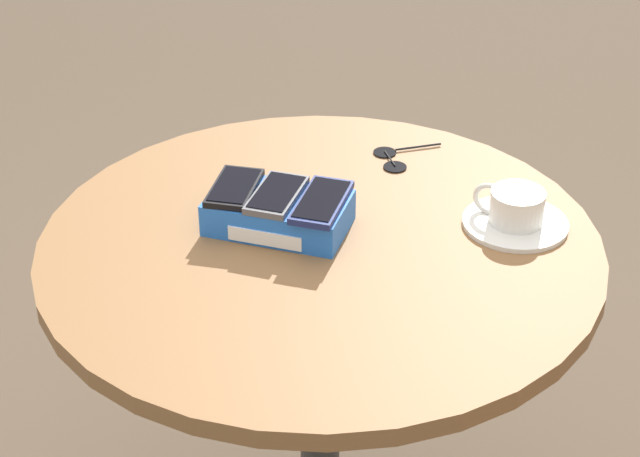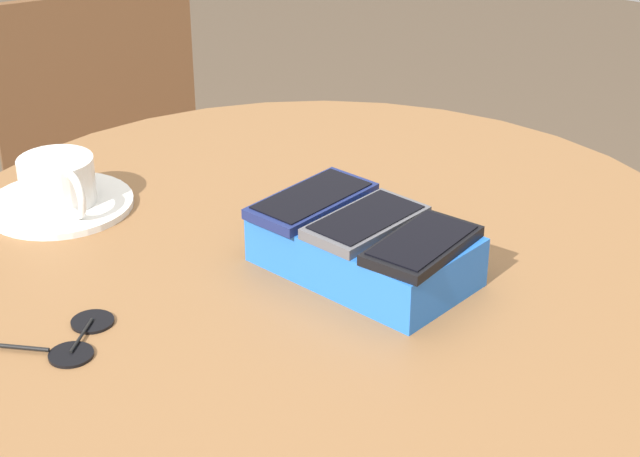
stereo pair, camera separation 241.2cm
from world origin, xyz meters
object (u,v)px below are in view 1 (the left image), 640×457
object	(u,v)px
phone_black	(234,188)
phone_gray	(277,195)
phone_box	(278,213)
saucer	(515,223)
phone_navy	(321,202)
sunglasses	(393,158)
coffee_cup	(515,206)
round_table	(320,306)

from	to	relation	value
phone_black	phone_gray	xyz separation A→B (m)	(0.07, -0.01, 0.00)
phone_box	saucer	world-z (taller)	phone_box
phone_black	phone_navy	xyz separation A→B (m)	(0.14, -0.02, 0.00)
phone_gray	sunglasses	world-z (taller)	phone_gray
saucer	sunglasses	xyz separation A→B (m)	(-0.22, 0.19, -0.00)
phone_gray	saucer	distance (m)	0.39
phone_box	phone_gray	world-z (taller)	phone_gray
phone_navy	coffee_cup	world-z (taller)	phone_navy
phone_box	coffee_cup	size ratio (longest dim) A/B	2.02
phone_black	phone_gray	size ratio (longest dim) A/B	0.93
phone_navy	coffee_cup	bearing A→B (deg)	15.38
coffee_cup	round_table	bearing A→B (deg)	-161.96
saucer	coffee_cup	xyz separation A→B (m)	(-0.00, 0.00, 0.03)
phone_box	phone_black	size ratio (longest dim) A/B	1.84
coffee_cup	saucer	bearing A→B (deg)	-20.55
sunglasses	phone_black	bearing A→B (deg)	-132.11
saucer	phone_gray	bearing A→B (deg)	-169.20
round_table	phone_black	bearing A→B (deg)	166.50
phone_black	coffee_cup	distance (m)	0.45
phone_box	sunglasses	distance (m)	0.30
phone_black	saucer	size ratio (longest dim) A/B	0.75
coffee_cup	sunglasses	size ratio (longest dim) A/B	0.97
phone_black	saucer	bearing A→B (deg)	7.84
phone_navy	saucer	bearing A→B (deg)	15.06
saucer	sunglasses	distance (m)	0.29
round_table	phone_navy	bearing A→B (deg)	94.41
phone_gray	sunglasses	xyz separation A→B (m)	(0.16, 0.26, -0.06)
phone_box	sunglasses	xyz separation A→B (m)	(0.15, 0.26, -0.02)
phone_navy	coffee_cup	size ratio (longest dim) A/B	1.29
coffee_cup	sunglasses	world-z (taller)	coffee_cup
phone_gray	phone_navy	bearing A→B (deg)	-7.72
phone_box	phone_black	world-z (taller)	phone_black
phone_gray	saucer	bearing A→B (deg)	10.80
round_table	coffee_cup	xyz separation A→B (m)	(0.30, 0.10, 0.17)
round_table	phone_box	distance (m)	0.17
round_table	phone_black	world-z (taller)	phone_black
saucer	phone_black	bearing A→B (deg)	-172.16
phone_box	phone_navy	world-z (taller)	phone_navy
sunglasses	phone_navy	bearing A→B (deg)	-107.05
round_table	phone_gray	size ratio (longest dim) A/B	6.48
phone_gray	phone_navy	size ratio (longest dim) A/B	0.92
phone_black	coffee_cup	xyz separation A→B (m)	(0.44, 0.06, -0.02)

